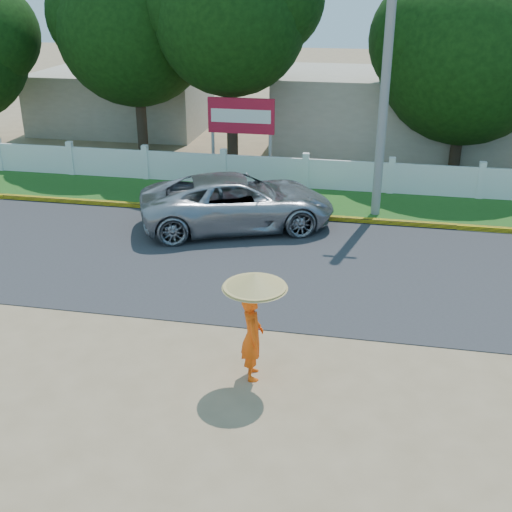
{
  "coord_description": "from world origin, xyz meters",
  "views": [
    {
      "loc": [
        2.52,
        -10.87,
        7.05
      ],
      "look_at": [
        0.0,
        2.0,
        1.3
      ],
      "focal_mm": 45.0,
      "sensor_mm": 36.0,
      "label": 1
    }
  ],
  "objects_px": {
    "vehicle": "(238,202)",
    "monk_with_parasol": "(253,311)",
    "utility_pole": "(384,95)",
    "billboard": "(241,120)"
  },
  "relations": [
    {
      "from": "utility_pole",
      "to": "monk_with_parasol",
      "type": "bearing_deg",
      "value": -102.07
    },
    {
      "from": "utility_pole",
      "to": "vehicle",
      "type": "xyz_separation_m",
      "value": [
        -4.09,
        -1.92,
        -2.96
      ]
    },
    {
      "from": "monk_with_parasol",
      "to": "billboard",
      "type": "height_order",
      "value": "billboard"
    },
    {
      "from": "vehicle",
      "to": "monk_with_parasol",
      "type": "xyz_separation_m",
      "value": [
        2.03,
        -7.72,
        0.62
      ]
    },
    {
      "from": "utility_pole",
      "to": "billboard",
      "type": "bearing_deg",
      "value": 146.56
    },
    {
      "from": "utility_pole",
      "to": "monk_with_parasol",
      "type": "distance_m",
      "value": 10.13
    },
    {
      "from": "utility_pole",
      "to": "vehicle",
      "type": "bearing_deg",
      "value": -154.8
    },
    {
      "from": "vehicle",
      "to": "billboard",
      "type": "relative_size",
      "value": 1.96
    },
    {
      "from": "utility_pole",
      "to": "billboard",
      "type": "distance_m",
      "value": 6.35
    },
    {
      "from": "utility_pole",
      "to": "monk_with_parasol",
      "type": "relative_size",
      "value": 3.45
    }
  ]
}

